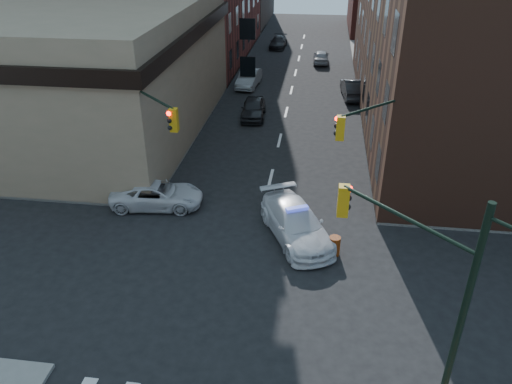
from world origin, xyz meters
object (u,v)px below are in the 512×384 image
(parked_car_wfar, at_px, (249,78))
(barricade_nw_a, at_px, (147,193))
(parked_car_wnear, at_px, (253,108))
(pedestrian_b, at_px, (114,184))
(parked_car_enear, at_px, (353,88))
(barrel_bank, at_px, (161,202))
(police_car, at_px, (296,223))
(pickup, at_px, (157,195))
(pedestrian_a, at_px, (109,176))
(barrel_road, at_px, (334,246))

(parked_car_wfar, relative_size, barricade_nw_a, 4.22)
(parked_car_wnear, xyz_separation_m, pedestrian_b, (-5.74, -14.43, 0.38))
(parked_car_enear, bearing_deg, pedestrian_b, 50.47)
(barrel_bank, bearing_deg, police_car, -13.74)
(pickup, height_order, parked_car_wfar, parked_car_wfar)
(parked_car_wnear, xyz_separation_m, parked_car_enear, (8.00, 6.17, 0.06))
(parked_car_wfar, distance_m, pedestrian_a, 21.98)
(parked_car_wfar, xyz_separation_m, pedestrian_b, (-4.18, -22.60, 0.37))
(parked_car_enear, bearing_deg, barrel_road, 80.11)
(police_car, distance_m, parked_car_wfar, 25.53)
(pedestrian_a, distance_m, barrel_bank, 3.89)
(pickup, distance_m, parked_car_enear, 23.59)
(pedestrian_b, relative_size, barrel_bank, 2.23)
(pickup, bearing_deg, pedestrian_b, 81.20)
(pedestrian_a, height_order, pedestrian_b, pedestrian_b)
(barricade_nw_a, bearing_deg, pedestrian_b, 175.23)
(barrel_road, distance_m, barrel_bank, 9.76)
(police_car, height_order, pickup, police_car)
(police_car, height_order, parked_car_enear, police_car)
(police_car, xyz_separation_m, pickup, (-7.72, 2.11, -0.14))
(police_car, relative_size, barricade_nw_a, 5.10)
(parked_car_enear, xyz_separation_m, pedestrian_b, (-13.74, -20.60, 0.32))
(parked_car_wnear, bearing_deg, pickup, -106.25)
(barrel_bank, bearing_deg, pedestrian_b, 171.70)
(parked_car_wnear, height_order, parked_car_wfar, parked_car_wfar)
(parked_car_wfar, bearing_deg, barricade_nw_a, -92.33)
(parked_car_wfar, relative_size, pedestrian_a, 2.85)
(parked_car_wnear, height_order, pedestrian_b, pedestrian_b)
(police_car, xyz_separation_m, parked_car_enear, (3.58, 22.82, -0.00))
(pedestrian_b, relative_size, barrel_road, 2.08)
(parked_car_wfar, relative_size, pedestrian_b, 2.37)
(barrel_bank, bearing_deg, parked_car_wfar, 86.42)
(parked_car_wfar, bearing_deg, pedestrian_a, -99.13)
(pedestrian_b, bearing_deg, barrel_bank, -17.98)
(parked_car_wnear, relative_size, barricade_nw_a, 3.99)
(barricade_nw_a, bearing_deg, police_car, -28.93)
(police_car, bearing_deg, barrel_road, -57.17)
(parked_car_wnear, bearing_deg, barrel_bank, -104.90)
(police_car, height_order, barricade_nw_a, police_car)
(parked_car_wnear, bearing_deg, pedestrian_b, -115.16)
(parked_car_wnear, bearing_deg, parked_car_wfar, 97.34)
(pickup, bearing_deg, pedestrian_a, 61.61)
(barrel_bank, bearing_deg, pickup, 135.36)
(pedestrian_a, relative_size, barricade_nw_a, 1.48)
(pickup, bearing_deg, barrel_road, -115.28)
(barrel_road, xyz_separation_m, barrel_bank, (-9.29, 2.99, -0.03))
(parked_car_wfar, bearing_deg, pedestrian_b, -96.59)
(barrel_bank, bearing_deg, parked_car_enear, 62.36)
(parked_car_wnear, relative_size, pedestrian_a, 2.70)
(barrel_road, bearing_deg, barrel_bank, 162.16)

